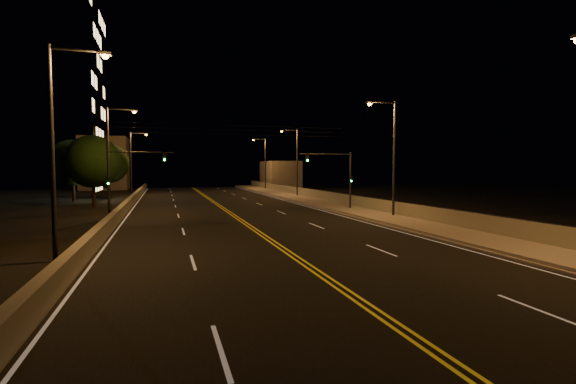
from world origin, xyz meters
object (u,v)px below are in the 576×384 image
object	(u,v)px
streetlight_3	(264,160)
traffic_signal_left	(123,174)
streetlight_4	(59,138)
streetlight_5	(112,153)
tree_2	(108,163)
traffic_signal_right	(340,173)
streetlight_1	(391,151)
tree_1	(73,163)
streetlight_2	(295,158)
tree_0	(93,162)
streetlight_6	(133,159)

from	to	relation	value
streetlight_3	traffic_signal_left	size ratio (longest dim) A/B	1.68
streetlight_4	streetlight_5	xyz separation A→B (m)	(0.00, 19.05, 0.00)
traffic_signal_left	tree_2	xyz separation A→B (m)	(-4.18, 27.07, 1.13)
streetlight_4	traffic_signal_left	world-z (taller)	streetlight_4
traffic_signal_right	tree_2	xyz separation A→B (m)	(-22.84, 27.07, 1.13)
streetlight_1	streetlight_3	xyz separation A→B (m)	(0.00, 43.24, 0.00)
streetlight_3	tree_2	bearing A→B (deg)	-157.95
streetlight_3	streetlight_5	distance (m)	39.61
streetlight_3	tree_1	distance (m)	32.66
streetlight_4	traffic_signal_left	bearing A→B (deg)	85.56
streetlight_1	tree_1	size ratio (longest dim) A/B	1.26
streetlight_2	tree_0	distance (m)	25.04
streetlight_3	tree_2	distance (m)	26.37
tree_0	streetlight_2	bearing A→B (deg)	14.92
traffic_signal_right	streetlight_5	bearing A→B (deg)	169.56
tree_1	streetlight_2	bearing A→B (deg)	-1.54
streetlight_2	traffic_signal_left	bearing A→B (deg)	-137.55
streetlight_2	tree_2	world-z (taller)	streetlight_2
streetlight_1	streetlight_5	xyz separation A→B (m)	(-21.45, 9.94, 0.00)
streetlight_6	tree_1	distance (m)	12.35
traffic_signal_left	tree_0	xyz separation A→B (m)	(-3.93, 12.09, 1.16)
streetlight_2	tree_2	distance (m)	25.89
streetlight_6	streetlight_5	bearing A→B (deg)	-90.00
tree_0	traffic_signal_left	bearing A→B (deg)	-71.99
streetlight_3	tree_2	world-z (taller)	streetlight_3
tree_1	streetlight_3	bearing A→B (deg)	32.82
streetlight_2	tree_0	xyz separation A→B (m)	(-24.18, -6.44, -0.65)
streetlight_6	traffic_signal_right	size ratio (longest dim) A/B	1.68
traffic_signal_left	tree_1	size ratio (longest dim) A/B	0.75
streetlight_2	streetlight_5	distance (m)	26.10
traffic_signal_left	tree_2	world-z (taller)	tree_2
streetlight_5	streetlight_6	distance (m)	26.39
streetlight_5	traffic_signal_left	world-z (taller)	streetlight_5
streetlight_1	tree_1	xyz separation A→B (m)	(-27.44, 25.55, -0.70)
streetlight_4	streetlight_6	distance (m)	45.44
tree_2	tree_1	bearing A→B (deg)	-111.08
tree_1	tree_2	size ratio (longest dim) A/B	1.00
streetlight_5	traffic_signal_right	bearing A→B (deg)	-10.44
streetlight_2	streetlight_3	bearing A→B (deg)	90.00
traffic_signal_right	tree_1	bearing A→B (deg)	143.30
streetlight_1	traffic_signal_left	world-z (taller)	streetlight_1
traffic_signal_right	tree_2	world-z (taller)	tree_2
streetlight_1	traffic_signal_right	bearing A→B (deg)	104.24
streetlight_4	tree_2	size ratio (longest dim) A/B	1.25
traffic_signal_right	traffic_signal_left	distance (m)	18.66
tree_1	tree_2	bearing A→B (deg)	68.92
traffic_signal_right	traffic_signal_left	bearing A→B (deg)	180.00
streetlight_2	tree_2	xyz separation A→B (m)	(-24.43, 8.54, -0.68)
streetlight_4	tree_2	world-z (taller)	streetlight_4
traffic_signal_left	streetlight_6	bearing A→B (deg)	92.27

